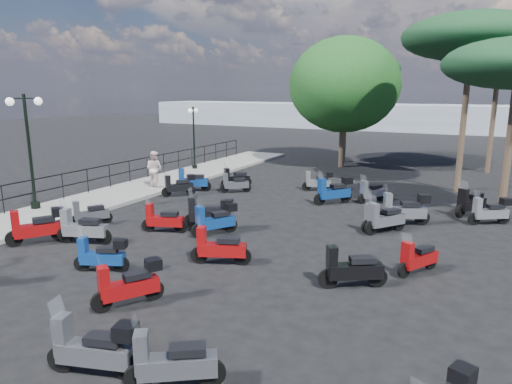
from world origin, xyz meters
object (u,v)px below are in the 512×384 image
at_px(scooter_14, 219,248).
at_px(scooter_2, 82,229).
at_px(pedestrian_far, 154,169).
at_px(scooter_26, 378,218).
at_px(scooter_5, 192,181).
at_px(broadleaf_tree, 344,85).
at_px(pine_0, 501,50).
at_px(pine_2, 347,70).
at_px(scooter_16, 334,191).
at_px(scooter_25, 418,259).
at_px(lamp_post_1, 29,145).
at_px(scooter_20, 351,269).
at_px(pine_1, 472,37).
at_px(scooter_3, 89,214).
at_px(lamp_post_2, 194,133).
at_px(scooter_27, 490,212).
at_px(scooter_28, 470,203).
at_px(scooter_22, 404,210).
at_px(scooter_7, 102,256).
at_px(scooter_9, 209,214).
at_px(scooter_1, 37,227).
at_px(scooter_8, 163,220).
at_px(scooter_19, 172,363).
at_px(scooter_18, 94,349).
at_px(scooter_23, 371,192).
at_px(scooter_17, 318,182).
at_px(scooter_13, 129,285).
at_px(scooter_10, 235,184).
at_px(scooter_11, 236,179).
at_px(scooter_21, 385,219).
at_px(scooter_4, 179,186).

bearing_deg(scooter_14, scooter_2, 73.42).
height_order(pedestrian_far, scooter_26, pedestrian_far).
xyz_separation_m(scooter_5, broadleaf_tree, (4.27, 10.05, 4.53)).
height_order(pine_0, pine_2, pine_0).
height_order(scooter_16, scooter_25, scooter_16).
height_order(lamp_post_1, scooter_26, lamp_post_1).
bearing_deg(scooter_20, pine_1, -38.42).
distance_m(scooter_3, broadleaf_tree, 17.55).
bearing_deg(scooter_14, lamp_post_2, 14.92).
bearing_deg(scooter_27, scooter_28, 0.94).
bearing_deg(scooter_14, scooter_22, -54.37).
relative_size(scooter_7, scooter_27, 1.01).
height_order(scooter_9, scooter_22, scooter_22).
xyz_separation_m(scooter_1, scooter_9, (3.99, 3.73, -0.00)).
height_order(scooter_8, pine_0, pine_0).
xyz_separation_m(scooter_19, pine_1, (3.02, 18.07, 6.55)).
bearing_deg(scooter_5, scooter_20, -152.05).
bearing_deg(broadleaf_tree, pedestrian_far, -119.71).
distance_m(scooter_18, pine_2, 25.49).
relative_size(scooter_16, pine_0, 0.19).
bearing_deg(scooter_23, scooter_22, 153.02).
bearing_deg(scooter_1, scooter_17, -81.49).
xyz_separation_m(scooter_22, pine_1, (1.30, 6.91, 6.44)).
relative_size(scooter_13, scooter_26, 1.06).
bearing_deg(scooter_27, scooter_19, 126.18).
distance_m(scooter_17, scooter_28, 6.85).
height_order(scooter_9, scooter_13, scooter_9).
bearing_deg(pedestrian_far, scooter_22, 174.61).
bearing_deg(scooter_14, scooter_28, -56.61).
xyz_separation_m(scooter_25, scooter_26, (-1.76, 3.36, 0.02)).
xyz_separation_m(scooter_26, pine_0, (3.19, 14.21, 6.43)).
height_order(scooter_9, scooter_10, scooter_9).
bearing_deg(scooter_26, scooter_8, 60.58).
relative_size(scooter_3, scooter_23, 0.95).
bearing_deg(scooter_27, scooter_11, 48.43).
xyz_separation_m(scooter_1, scooter_21, (9.47, 6.08, -0.06)).
relative_size(scooter_27, scooter_28, 0.85).
height_order(pedestrian_far, scooter_19, pedestrian_far).
bearing_deg(scooter_13, pedestrian_far, -21.91).
bearing_deg(lamp_post_1, scooter_28, 45.19).
height_order(lamp_post_1, broadleaf_tree, broadleaf_tree).
relative_size(scooter_2, scooter_10, 1.40).
bearing_deg(lamp_post_2, scooter_27, -27.37).
distance_m(scooter_19, scooter_20, 5.32).
height_order(scooter_22, scooter_23, scooter_22).
relative_size(scooter_4, pine_1, 0.16).
bearing_deg(scooter_8, scooter_5, 6.44).
bearing_deg(scooter_17, lamp_post_2, 52.42).
relative_size(scooter_8, scooter_10, 1.25).
bearing_deg(scooter_23, scooter_13, 108.63).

